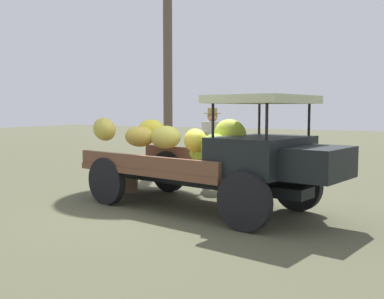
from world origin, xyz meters
The scene contains 4 objects.
ground_plane centered at (0.00, 0.00, 0.00)m, with size 60.00×60.00×0.00m, color #52523A.
truck centered at (0.56, 0.19, 0.90)m, with size 4.66×2.41×1.85m.
farmer centered at (-0.48, 2.16, 0.95)m, with size 0.53×0.47×1.67m.
wooden_crate centered at (-1.81, 0.96, 0.23)m, with size 0.53×0.42×0.47m, color #8D6949.
Camera 1 is at (3.68, -6.47, 1.65)m, focal length 42.88 mm.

